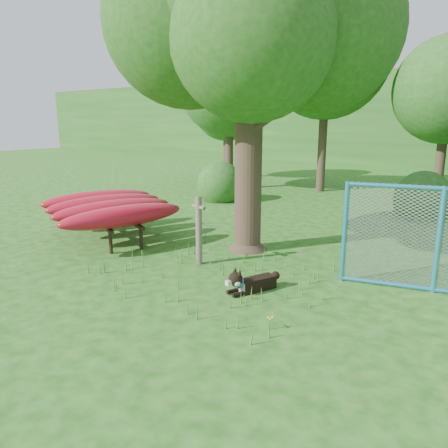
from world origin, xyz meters
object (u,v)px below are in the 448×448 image
Objects in this scene: oak_tree at (249,13)px; husky_dog at (250,283)px; kayak_rack at (110,207)px; fence_section at (439,241)px.

oak_tree reaches higher than husky_dog.
oak_tree is at bearing 45.67° from kayak_rack.
husky_dog is 0.33× the size of fence_section.
fence_section reaches higher than kayak_rack.
husky_dog is 3.40m from fence_section.
oak_tree is 5.73m from kayak_rack.
fence_section is (7.60, 1.28, 0.14)m from kayak_rack.
fence_section reaches higher than husky_dog.
kayak_rack is at bearing 173.20° from fence_section.
kayak_rack is at bearing -169.05° from husky_dog.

